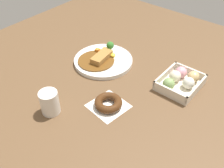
{
  "coord_description": "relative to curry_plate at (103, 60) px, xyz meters",
  "views": [
    {
      "loc": [
        0.61,
        0.48,
        0.67
      ],
      "look_at": [
        0.02,
        -0.01,
        0.03
      ],
      "focal_mm": 41.01,
      "sensor_mm": 36.0,
      "label": 1
    }
  ],
  "objects": [
    {
      "name": "ground_plane",
      "position": [
        0.1,
        0.16,
        -0.01
      ],
      "size": [
        1.6,
        1.6,
        0.0
      ],
      "primitive_type": "plane",
      "color": "brown"
    },
    {
      "name": "curry_plate",
      "position": [
        0.0,
        0.0,
        0.0
      ],
      "size": [
        0.26,
        0.26,
        0.07
      ],
      "color": "white",
      "rests_on": "ground_plane"
    },
    {
      "name": "chocolate_ring_donut",
      "position": [
        0.2,
        0.2,
        0.0
      ],
      "size": [
        0.14,
        0.14,
        0.03
      ],
      "color": "white",
      "rests_on": "ground_plane"
    },
    {
      "name": "donut_box",
      "position": [
        -0.08,
        0.35,
        0.01
      ],
      "size": [
        0.18,
        0.15,
        0.06
      ],
      "color": "beige",
      "rests_on": "ground_plane"
    },
    {
      "name": "coffee_mug",
      "position": [
        0.35,
        0.06,
        0.03
      ],
      "size": [
        0.07,
        0.07,
        0.09
      ],
      "primitive_type": "cylinder",
      "color": "silver",
      "rests_on": "ground_plane"
    }
  ]
}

